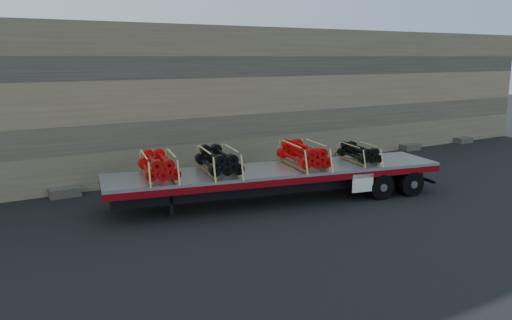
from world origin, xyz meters
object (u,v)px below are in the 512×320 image
Objects in this scene: bundle_midfront at (218,161)px; bundle_rear at (359,153)px; trailer at (278,185)px; bundle_midrear at (303,155)px; bundle_front at (158,166)px.

bundle_midfront is 1.26× the size of bundle_rear.
trailer is 3.75m from bundle_rear.
trailer is 1.55m from bundle_midrear.
bundle_front is 0.94× the size of bundle_midrear.
bundle_midfront reaches higher than bundle_rear.
bundle_front reaches higher than trailer.
trailer is 6.80× the size of bundle_rear.
bundle_front is 8.21m from bundle_rear.
bundle_midrear reaches higher than bundle_midfront.
bundle_front is (-4.52, 0.91, 1.08)m from trailer.
bundle_front is 5.69m from bundle_midrear.
bundle_midrear reaches higher than trailer.
bundle_midrear is (5.58, -1.13, 0.03)m from bundle_front.
bundle_rear is (2.47, -0.50, -0.10)m from bundle_midrear.
bundle_midrear is 1.29× the size of bundle_rear.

